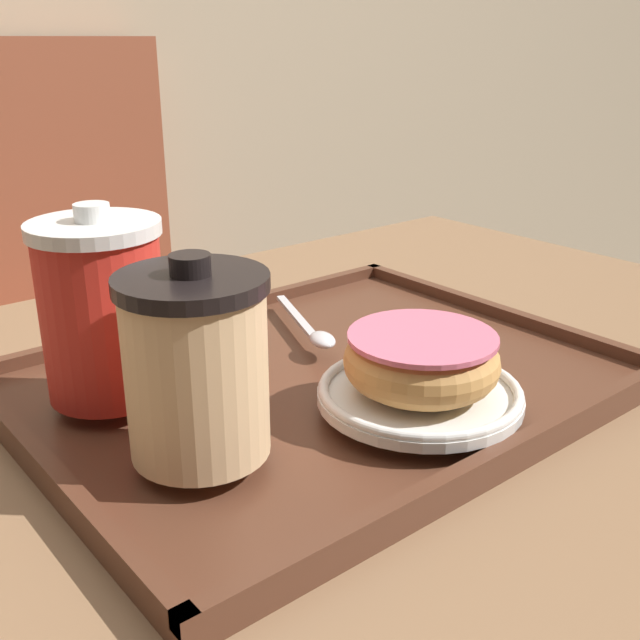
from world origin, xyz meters
TOP-DOWN VIEW (x-y plane):
  - cafe_table at (0.00, 0.00)m, footprint 1.09×0.80m
  - serving_tray at (-0.03, 0.01)m, footprint 0.48×0.38m
  - coffee_cup_front at (-0.18, -0.05)m, footprint 0.10×0.10m
  - coffee_cup_rear at (-0.19, 0.07)m, footprint 0.10×0.10m
  - plate_with_chocolate_donut at (-0.01, -0.09)m, footprint 0.16×0.16m
  - donut_chocolate_glazed at (-0.01, -0.09)m, footprint 0.12×0.12m
  - spoon at (0.01, 0.06)m, footprint 0.07×0.15m

SIDE VIEW (x-z plane):
  - cafe_table at x=0.00m, z-range 0.21..0.92m
  - serving_tray at x=-0.03m, z-range 0.71..0.73m
  - spoon at x=0.01m, z-range 0.74..0.75m
  - plate_with_chocolate_donut at x=-0.01m, z-range 0.74..0.75m
  - donut_chocolate_glazed at x=-0.01m, z-range 0.75..0.79m
  - coffee_cup_front at x=-0.18m, z-range 0.73..0.87m
  - coffee_cup_rear at x=-0.19m, z-range 0.73..0.88m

